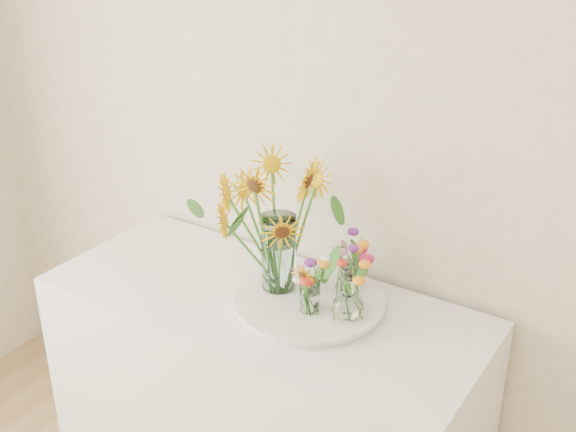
# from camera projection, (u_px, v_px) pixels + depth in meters

# --- Properties ---
(counter) EXTENTS (1.40, 0.60, 0.90)m
(counter) POSITION_uv_depth(u_px,v_px,m) (264.00, 414.00, 2.43)
(counter) COLOR white
(counter) RESTS_ON ground_plane
(tray) EXTENTS (0.44, 0.44, 0.02)m
(tray) POSITION_uv_depth(u_px,v_px,m) (309.00, 303.00, 2.20)
(tray) COLOR white
(tray) RESTS_ON counter
(mason_jar) EXTENTS (0.11, 0.11, 0.25)m
(mason_jar) POSITION_uv_depth(u_px,v_px,m) (279.00, 253.00, 2.20)
(mason_jar) COLOR silver
(mason_jar) RESTS_ON tray
(sunflower_bouquet) EXTENTS (0.72, 0.72, 0.46)m
(sunflower_bouquet) POSITION_uv_depth(u_px,v_px,m) (278.00, 222.00, 2.16)
(sunflower_bouquet) COLOR #DA9F04
(sunflower_bouquet) RESTS_ON tray
(small_vase_a) EXTENTS (0.06, 0.06, 0.10)m
(small_vase_a) POSITION_uv_depth(u_px,v_px,m) (310.00, 296.00, 2.11)
(small_vase_a) COLOR white
(small_vase_a) RESTS_ON tray
(wildflower_posy_a) EXTENTS (0.19, 0.19, 0.19)m
(wildflower_posy_a) POSITION_uv_depth(u_px,v_px,m) (310.00, 283.00, 2.09)
(wildflower_posy_a) COLOR orange
(wildflower_posy_a) RESTS_ON tray
(small_vase_b) EXTENTS (0.11, 0.11, 0.13)m
(small_vase_b) POSITION_uv_depth(u_px,v_px,m) (348.00, 297.00, 2.08)
(small_vase_b) COLOR white
(small_vase_b) RESTS_ON tray
(wildflower_posy_b) EXTENTS (0.19, 0.19, 0.22)m
(wildflower_posy_b) POSITION_uv_depth(u_px,v_px,m) (349.00, 284.00, 2.06)
(wildflower_posy_b) COLOR orange
(wildflower_posy_b) RESTS_ON tray
(small_vase_c) EXTENTS (0.07, 0.07, 0.10)m
(small_vase_c) POSITION_uv_depth(u_px,v_px,m) (349.00, 277.00, 2.22)
(small_vase_c) COLOR white
(small_vase_c) RESTS_ON tray
(wildflower_posy_c) EXTENTS (0.18, 0.18, 0.19)m
(wildflower_posy_c) POSITION_uv_depth(u_px,v_px,m) (350.00, 264.00, 2.20)
(wildflower_posy_c) COLOR orange
(wildflower_posy_c) RESTS_ON tray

